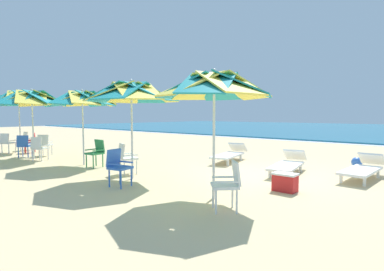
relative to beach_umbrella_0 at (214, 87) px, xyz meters
name	(u,v)px	position (x,y,z in m)	size (l,w,h in m)	color
ground_plane	(258,177)	(-0.31, 2.44, -2.21)	(80.00, 80.00, 0.00)	beige
surf_foam	(355,144)	(-0.31, 13.67, -2.20)	(80.00, 0.70, 0.01)	white
beach_umbrella_0	(214,87)	(0.00, 0.00, 0.00)	(2.32, 2.32, 2.56)	silver
plastic_chair_0	(229,182)	(0.64, -0.43, -1.71)	(0.63, 0.63, 0.87)	white
beach_umbrella_1	(131,93)	(-2.69, 0.10, 0.01)	(2.45, 2.45, 2.57)	silver
plastic_chair_1	(126,156)	(-3.30, 0.36, -1.71)	(0.56, 0.58, 0.87)	white
plastic_chair_2	(118,165)	(-2.29, -0.63, -1.71)	(0.54, 0.52, 0.87)	blue
beach_umbrella_2	(82,99)	(-5.61, 0.39, -0.05)	(2.22, 2.22, 2.50)	silver
plastic_chair_3	(96,151)	(-4.94, 0.44, -1.71)	(0.47, 0.50, 0.87)	#2D8C4C
beach_umbrella_3	(32,99)	(-8.28, -0.13, 0.04)	(2.57, 2.57, 2.62)	silver
plastic_chair_4	(45,144)	(-8.71, 0.45, -1.71)	(0.63, 0.63, 0.87)	white
plastic_chair_5	(24,145)	(-8.94, -0.22, -1.71)	(0.63, 0.63, 0.87)	blue
plastic_chair_6	(39,147)	(-7.64, -0.20, -1.71)	(0.60, 0.62, 0.87)	white
beach_umbrella_4	(19,98)	(-11.03, 0.38, 0.19)	(2.14, 2.14, 2.79)	silver
plastic_chair_7	(7,142)	(-10.74, -0.24, -1.71)	(0.60, 0.61, 0.87)	white
plastic_chair_8	(31,141)	(-10.19, 0.52, -1.71)	(0.59, 0.61, 0.87)	red
plastic_chair_9	(28,140)	(-11.29, 0.82, -1.71)	(0.45, 0.48, 0.87)	white
sun_lounger_0	(363,168)	(1.88, 3.92, -1.93)	(0.76, 2.18, 0.62)	white
sun_lounger_1	(288,164)	(0.13, 3.36, -1.93)	(0.95, 2.22, 0.62)	white
sun_lounger_2	(230,154)	(-2.28, 4.06, -1.93)	(1.07, 2.23, 0.62)	white
cooler_box	(285,182)	(0.85, 1.46, -2.01)	(0.50, 0.34, 0.40)	red
beach_ball	(357,162)	(1.38, 5.74, -2.05)	(0.32, 0.32, 0.32)	blue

